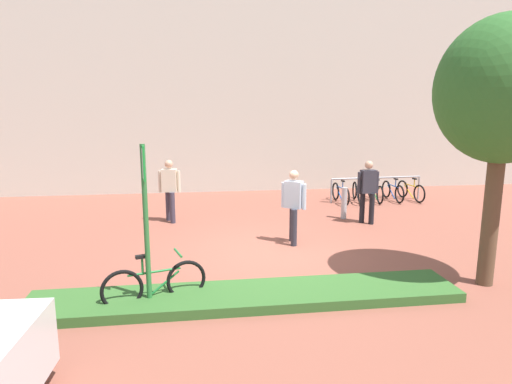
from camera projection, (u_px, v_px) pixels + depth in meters
name	position (u px, v px, depth m)	size (l,w,h in m)	color
ground_plane	(273.00, 253.00, 9.55)	(60.00, 60.00, 0.00)	brown
building_facade	(237.00, 56.00, 16.26)	(28.00, 1.20, 10.00)	beige
planter_strip	(247.00, 296.00, 7.14)	(7.00, 1.10, 0.16)	#336028
tree_sidewalk	(504.00, 92.00, 7.23)	(2.22, 2.22, 4.62)	brown
parking_sign_post	(145.00, 204.00, 6.63)	(0.10, 0.36, 2.58)	#2D7238
bike_at_sign	(155.00, 284.00, 6.98)	(1.63, 0.59, 0.86)	black
bike_rack_cluster	(376.00, 191.00, 14.77)	(3.21, 1.68, 0.83)	#99999E
bollard_steel	(344.00, 203.00, 12.41)	(0.16, 0.16, 0.90)	#ADADB2
person_casual_tan	(170.00, 187.00, 11.97)	(0.60, 0.44, 1.72)	#383342
person_shirt_white	(294.00, 202.00, 10.04)	(0.51, 0.51, 1.72)	#2D2D38
person_suited_dark	(368.00, 188.00, 11.80)	(0.61, 0.33, 1.72)	black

